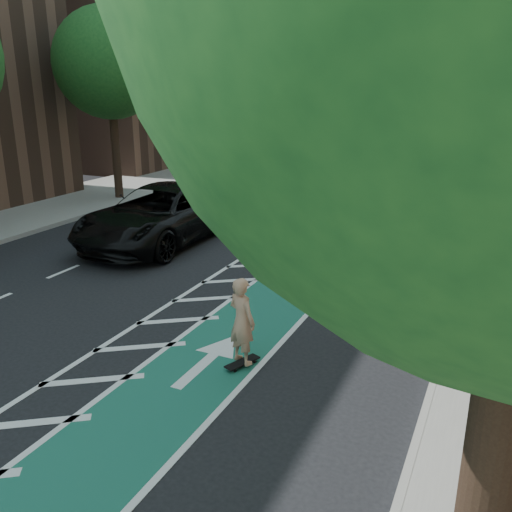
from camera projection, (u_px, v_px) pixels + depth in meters
The scene contains 20 objects.
ground at pixel (158, 289), 13.89m from camera, with size 120.00×120.00×0.00m, color black.
bike_lane at pixel (369, 217), 21.29m from camera, with size 2.00×90.00×0.01m, color #1B6053.
buffer_strip at pixel (332, 213), 21.90m from camera, with size 1.40×90.00×0.01m, color silver.
sidewalk_left at pixel (115, 189), 26.31m from camera, with size 5.00×90.00×0.15m, color gray.
curb_right at pixel (479, 226), 19.64m from camera, with size 0.12×90.00×0.16m, color gray.
curb_left at pixel (157, 193), 25.32m from camera, with size 0.12×90.00×0.16m, color gray.
building_left_far at pixel (142, 24), 38.84m from camera, with size 14.00×22.00×18.00m, color brown.
tree_l_c at pixel (103, 64), 22.18m from camera, with size 4.20×4.20×7.90m.
tree_l_d at pixel (202, 68), 29.08m from camera, with size 4.20×4.20×7.90m.
sign_post at pixel (502, 183), 20.75m from camera, with size 0.35×0.08×2.47m.
skateboard at pixel (242, 362), 10.13m from camera, with size 0.46×0.76×0.10m.
skateboarder at pixel (242, 321), 9.87m from camera, with size 0.61×0.40×1.66m, color tan.
suv_near at pixel (162, 214), 17.78m from camera, with size 3.07×6.67×1.85m, color black.
suv_far at pixel (217, 192), 21.01m from camera, with size 2.80×6.89×2.00m, color black.
car_silver at pixel (296, 153), 34.33m from camera, with size 1.70×4.23×1.44m, color #A3A4A9.
car_grey at pixel (406, 140), 41.98m from camera, with size 1.46×4.19×1.38m, color #555559.
box_truck at pixel (331, 134), 43.53m from camera, with size 2.71×5.49×2.23m.
barrel_a at pixel (167, 228), 17.81m from camera, with size 0.75×0.75×1.03m.
barrel_b at pixel (253, 197), 22.65m from camera, with size 0.73×0.73×0.99m.
barrel_c at pixel (315, 166), 31.08m from camera, with size 0.72×0.72×0.98m.
Camera 1 is at (7.75, -10.66, 5.10)m, focal length 38.00 mm.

